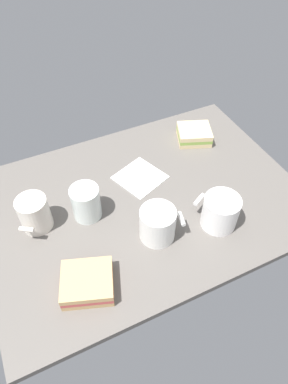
% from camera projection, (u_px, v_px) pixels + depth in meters
% --- Properties ---
extents(tabletop, '(0.90, 0.64, 0.02)m').
position_uv_depth(tabletop, '(144.00, 201.00, 1.01)').
color(tabletop, '#5B5651').
rests_on(tabletop, ground).
extents(coffee_mug_black, '(0.09, 0.10, 0.10)m').
position_uv_depth(coffee_mug_black, '(34.00, 213.00, 0.90)').
color(coffee_mug_black, silver).
rests_on(coffee_mug_black, tabletop).
extents(coffee_mug_milky, '(0.12, 0.09, 0.09)m').
position_uv_depth(coffee_mug_milky, '(158.00, 224.00, 0.88)').
color(coffee_mug_milky, white).
rests_on(coffee_mug_milky, tabletop).
extents(coffee_mug_spare, '(0.10, 0.12, 0.09)m').
position_uv_depth(coffee_mug_spare, '(220.00, 211.00, 0.91)').
color(coffee_mug_spare, white).
rests_on(coffee_mug_spare, tabletop).
extents(sandwich_main, '(0.15, 0.14, 0.04)m').
position_uv_depth(sandwich_main, '(87.00, 283.00, 0.80)').
color(sandwich_main, tan).
rests_on(sandwich_main, tabletop).
extents(sandwich_side, '(0.13, 0.13, 0.04)m').
position_uv_depth(sandwich_side, '(194.00, 134.00, 1.16)').
color(sandwich_side, beige).
rests_on(sandwich_side, tabletop).
extents(glass_of_milk, '(0.08, 0.08, 0.10)m').
position_uv_depth(glass_of_milk, '(86.00, 204.00, 0.93)').
color(glass_of_milk, silver).
rests_on(glass_of_milk, tabletop).
extents(paper_napkin, '(0.17, 0.17, 0.00)m').
position_uv_depth(paper_napkin, '(140.00, 177.00, 1.06)').
color(paper_napkin, white).
rests_on(paper_napkin, tabletop).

